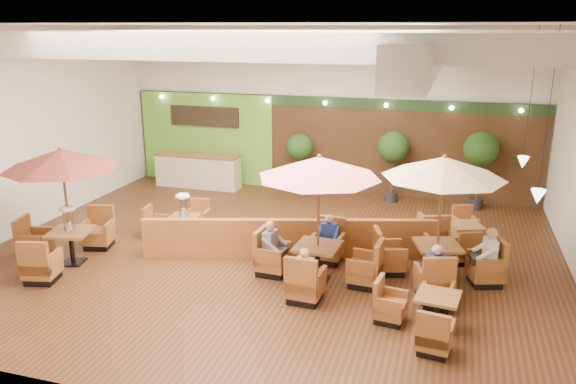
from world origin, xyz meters
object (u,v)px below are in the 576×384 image
at_px(service_counter, 198,171).
at_px(table_3, 177,224).
at_px(topiary_2, 481,152).
at_px(table_0, 61,182).
at_px(diner_3, 435,266).
at_px(diner_2, 272,243).
at_px(diner_0, 305,268).
at_px(diner_4, 487,251).
at_px(table_2, 442,197).
at_px(topiary_0, 300,150).
at_px(booth_divider, 289,239).
at_px(table_5, 454,237).
at_px(table_1, 319,197).
at_px(diner_1, 328,233).
at_px(table_4, 423,311).
at_px(topiary_1, 394,150).

bearing_deg(service_counter, table_3, -70.67).
bearing_deg(table_3, topiary_2, 26.30).
xyz_separation_m(table_0, diner_3, (8.44, 0.60, -1.28)).
bearing_deg(diner_2, diner_3, 93.70).
bearing_deg(diner_2, diner_0, 51.97).
distance_m(diner_2, diner_4, 4.71).
height_order(table_2, diner_0, table_2).
bearing_deg(table_0, topiary_0, 49.41).
height_order(booth_divider, table_5, booth_divider).
bearing_deg(table_5, table_0, 179.25).
bearing_deg(table_1, booth_divider, 136.80).
relative_size(booth_divider, topiary_0, 3.49).
bearing_deg(table_5, service_counter, 135.80).
relative_size(diner_0, diner_1, 1.01).
xyz_separation_m(table_4, topiary_2, (1.10, 7.80, 1.48)).
relative_size(table_3, diner_1, 3.20).
bearing_deg(table_5, table_3, 168.52).
height_order(diner_0, diner_4, diner_4).
relative_size(table_2, diner_1, 4.12).
height_order(table_3, table_4, table_3).
height_order(table_1, topiary_2, table_1).
relative_size(service_counter, table_3, 1.30).
distance_m(topiary_0, diner_3, 8.16).
height_order(table_2, diner_1, table_2).
height_order(topiary_2, diner_4, topiary_2).
bearing_deg(diner_1, diner_4, 177.73).
xyz_separation_m(table_1, diner_4, (3.58, 0.84, -1.16)).
distance_m(diner_1, diner_3, 2.83).
height_order(service_counter, table_4, service_counter).
distance_m(service_counter, table_3, 5.13).
xyz_separation_m(diner_0, diner_1, (0.00, 2.12, -0.00)).
bearing_deg(table_3, topiary_1, 37.91).
height_order(table_3, table_5, table_3).
height_order(service_counter, diner_2, diner_2).
xyz_separation_m(topiary_0, diner_4, (5.78, -5.56, -0.74)).
height_order(table_3, diner_4, table_3).
distance_m(booth_divider, table_3, 3.22).
xyz_separation_m(table_4, diner_4, (1.19, 2.25, 0.46)).
relative_size(table_4, topiary_0, 1.15).
relative_size(table_1, diner_0, 3.98).
height_order(service_counter, table_0, table_0).
bearing_deg(diner_0, service_counter, 135.42).
height_order(booth_divider, table_0, table_0).
relative_size(service_counter, topiary_1, 1.31).
relative_size(topiary_1, diner_3, 2.99).
height_order(table_0, diner_4, table_0).
height_order(table_0, table_5, table_0).
bearing_deg(table_1, topiary_2, 64.58).
bearing_deg(booth_divider, table_5, 8.35).
bearing_deg(table_0, diner_3, -9.34).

